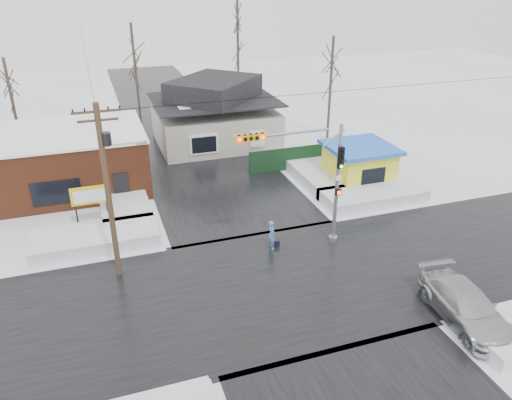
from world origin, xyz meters
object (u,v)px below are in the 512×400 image
object	(u,v)px
kiosk	(359,164)
traffic_signal	(312,172)
marquee_sign	(90,197)
car	(465,306)
pedestrian	(272,235)
utility_pole	(108,183)

from	to	relation	value
kiosk	traffic_signal	bearing A→B (deg)	-135.16
traffic_signal	marquee_sign	bearing A→B (deg)	150.28
kiosk	car	bearing A→B (deg)	-101.78
pedestrian	car	distance (m)	10.51
marquee_sign	kiosk	size ratio (longest dim) A/B	0.55
kiosk	pedestrian	size ratio (longest dim) A/B	2.69
utility_pole	marquee_sign	xyz separation A→B (m)	(-1.07, 5.99, -3.19)
traffic_signal	utility_pole	distance (m)	10.39
traffic_signal	kiosk	bearing A→B (deg)	44.84
kiosk	car	size ratio (longest dim) A/B	0.85
marquee_sign	pedestrian	size ratio (longest dim) A/B	1.49
car	pedestrian	bearing A→B (deg)	129.64
traffic_signal	pedestrian	size ratio (longest dim) A/B	4.09
pedestrian	car	xyz separation A→B (m)	(5.96, -8.66, -0.07)
utility_pole	kiosk	distance (m)	18.95
utility_pole	marquee_sign	bearing A→B (deg)	100.13
traffic_signal	marquee_sign	xyz separation A→B (m)	(-11.43, 6.53, -2.62)
marquee_sign	pedestrian	xyz separation A→B (m)	(9.36, -6.10, -1.06)
marquee_sign	kiosk	distance (m)	18.51
kiosk	pedestrian	xyz separation A→B (m)	(-9.14, -6.60, -0.61)
car	kiosk	bearing A→B (deg)	83.30
pedestrian	kiosk	bearing A→B (deg)	-56.01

